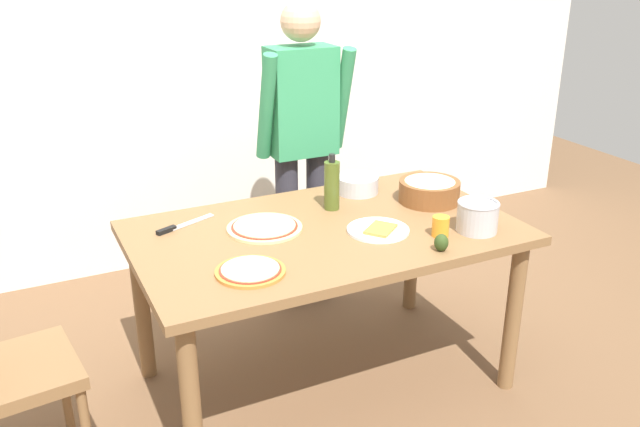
# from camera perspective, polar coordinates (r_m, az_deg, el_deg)

# --- Properties ---
(ground) EXTENTS (8.00, 8.00, 0.00)m
(ground) POSITION_cam_1_polar(r_m,az_deg,el_deg) (3.22, 0.40, -13.80)
(ground) COLOR brown
(wall_back) EXTENTS (5.60, 0.10, 2.60)m
(wall_back) POSITION_cam_1_polar(r_m,az_deg,el_deg) (4.14, -9.69, 13.65)
(wall_back) COLOR silver
(wall_back) RESTS_ON ground
(dining_table) EXTENTS (1.60, 0.96, 0.76)m
(dining_table) POSITION_cam_1_polar(r_m,az_deg,el_deg) (2.88, 0.44, -2.94)
(dining_table) COLOR brown
(dining_table) RESTS_ON ground
(person_cook) EXTENTS (0.49, 0.25, 1.62)m
(person_cook) POSITION_cam_1_polar(r_m,az_deg,el_deg) (3.52, -1.53, 6.48)
(person_cook) COLOR #2D2D38
(person_cook) RESTS_ON ground
(pizza_raw_on_board) EXTENTS (0.32, 0.32, 0.02)m
(pizza_raw_on_board) POSITION_cam_1_polar(r_m,az_deg,el_deg) (2.84, -4.70, -1.17)
(pizza_raw_on_board) COLOR beige
(pizza_raw_on_board) RESTS_ON dining_table
(pizza_cooked_on_tray) EXTENTS (0.26, 0.26, 0.02)m
(pizza_cooked_on_tray) POSITION_cam_1_polar(r_m,az_deg,el_deg) (2.48, -5.90, -4.82)
(pizza_cooked_on_tray) COLOR #C67A33
(pizza_cooked_on_tray) RESTS_ON dining_table
(plate_with_slice) EXTENTS (0.26, 0.26, 0.02)m
(plate_with_slice) POSITION_cam_1_polar(r_m,az_deg,el_deg) (2.82, 4.95, -1.38)
(plate_with_slice) COLOR white
(plate_with_slice) RESTS_ON dining_table
(popcorn_bowl) EXTENTS (0.28, 0.28, 0.11)m
(popcorn_bowl) POSITION_cam_1_polar(r_m,az_deg,el_deg) (3.15, 9.21, 2.06)
(popcorn_bowl) COLOR brown
(popcorn_bowl) RESTS_ON dining_table
(mixing_bowl_steel) EXTENTS (0.20, 0.20, 0.08)m
(mixing_bowl_steel) POSITION_cam_1_polar(r_m,az_deg,el_deg) (3.24, 3.18, 2.46)
(mixing_bowl_steel) COLOR #B7B7BC
(mixing_bowl_steel) RESTS_ON dining_table
(olive_oil_bottle) EXTENTS (0.07, 0.07, 0.26)m
(olive_oil_bottle) POSITION_cam_1_polar(r_m,az_deg,el_deg) (3.01, 1.01, 2.42)
(olive_oil_bottle) COLOR #47561E
(olive_oil_bottle) RESTS_ON dining_table
(steel_pot) EXTENTS (0.17, 0.17, 0.13)m
(steel_pot) POSITION_cam_1_polar(r_m,az_deg,el_deg) (2.87, 13.14, -0.22)
(steel_pot) COLOR #B7B7BC
(steel_pot) RESTS_ON dining_table
(cup_orange) EXTENTS (0.07, 0.07, 0.08)m
(cup_orange) POSITION_cam_1_polar(r_m,az_deg,el_deg) (2.80, 10.13, -1.07)
(cup_orange) COLOR orange
(cup_orange) RESTS_ON dining_table
(chef_knife) EXTENTS (0.28, 0.14, 0.02)m
(chef_knife) POSITION_cam_1_polar(r_m,az_deg,el_deg) (2.91, -11.84, -1.06)
(chef_knife) COLOR silver
(chef_knife) RESTS_ON dining_table
(avocado) EXTENTS (0.06, 0.06, 0.07)m
(avocado) POSITION_cam_1_polar(r_m,az_deg,el_deg) (2.67, 10.19, -2.42)
(avocado) COLOR #2D4219
(avocado) RESTS_ON dining_table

